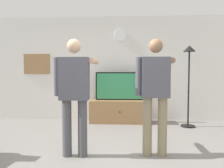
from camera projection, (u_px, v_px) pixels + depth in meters
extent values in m
plane|color=gray|center=(104.00, 164.00, 3.21)|extent=(8.40, 8.40, 0.00)
cube|color=silver|center=(113.00, 69.00, 6.08)|extent=(6.40, 0.10, 2.70)
cube|color=#997047|center=(120.00, 111.00, 5.78)|extent=(1.50, 0.46, 0.56)
sphere|color=black|center=(120.00, 112.00, 5.54)|extent=(0.04, 0.04, 0.04)
cube|color=black|center=(120.00, 86.00, 5.79)|extent=(1.22, 0.06, 0.70)
cube|color=#338C59|center=(120.00, 86.00, 5.76)|extent=(1.16, 0.01, 0.64)
cylinder|color=white|center=(120.00, 35.00, 5.95)|extent=(0.31, 0.03, 0.31)
cube|color=#997047|center=(37.00, 64.00, 6.12)|extent=(0.70, 0.04, 0.53)
cylinder|color=black|center=(188.00, 126.00, 5.36)|extent=(0.32, 0.32, 0.03)
cylinder|color=black|center=(189.00, 89.00, 5.31)|extent=(0.04, 0.04, 1.70)
cone|color=black|center=(189.00, 48.00, 5.25)|extent=(0.28, 0.28, 0.14)
cylinder|color=#4C4C51|center=(67.00, 128.00, 3.50)|extent=(0.14, 0.14, 0.87)
cylinder|color=#4C4C51|center=(83.00, 128.00, 3.49)|extent=(0.14, 0.14, 0.87)
cube|color=#4C4C56|center=(74.00, 79.00, 3.45)|extent=(0.44, 0.22, 0.64)
sphere|color=tan|center=(74.00, 46.00, 3.42)|extent=(0.21, 0.21, 0.21)
cylinder|color=#4C4C56|center=(57.00, 77.00, 3.46)|extent=(0.09, 0.09, 0.58)
cylinder|color=tan|center=(94.00, 61.00, 3.71)|extent=(0.09, 0.58, 0.09)
cube|color=white|center=(97.00, 62.00, 4.03)|extent=(0.04, 0.12, 0.04)
cylinder|color=gray|center=(147.00, 127.00, 3.53)|extent=(0.14, 0.14, 0.90)
cylinder|color=gray|center=(162.00, 127.00, 3.52)|extent=(0.14, 0.14, 0.90)
cube|color=#4C4C56|center=(155.00, 77.00, 3.48)|extent=(0.42, 0.22, 0.61)
sphere|color=#8C6647|center=(156.00, 46.00, 3.45)|extent=(0.21, 0.21, 0.21)
cylinder|color=#4C4C56|center=(139.00, 76.00, 3.49)|extent=(0.09, 0.09, 0.58)
cylinder|color=#8C6647|center=(169.00, 61.00, 3.74)|extent=(0.09, 0.58, 0.09)
cube|color=white|center=(165.00, 62.00, 4.06)|extent=(0.04, 0.12, 0.04)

